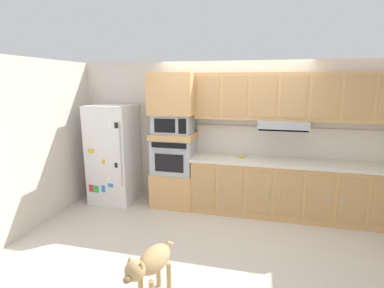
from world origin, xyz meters
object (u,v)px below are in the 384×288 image
(microwave, at_px, (174,124))
(screwdriver, at_px, (241,157))
(refrigerator, at_px, (114,154))
(built_in_oven, at_px, (174,155))
(dog, at_px, (151,264))

(microwave, height_order, screwdriver, microwave)
(microwave, bearing_deg, refrigerator, -176.55)
(refrigerator, relative_size, built_in_oven, 2.51)
(refrigerator, distance_m, built_in_oven, 1.13)
(refrigerator, distance_m, dog, 2.80)
(built_in_oven, bearing_deg, microwave, -0.77)
(refrigerator, relative_size, screwdriver, 10.75)
(built_in_oven, relative_size, screwdriver, 4.28)
(dog, bearing_deg, refrigerator, -130.96)
(microwave, xyz_separation_m, screwdriver, (1.15, 0.06, -0.53))
(built_in_oven, distance_m, microwave, 0.56)
(refrigerator, bearing_deg, built_in_oven, 3.45)
(refrigerator, bearing_deg, dog, -54.82)
(built_in_oven, bearing_deg, dog, -78.58)
(microwave, bearing_deg, dog, -78.59)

